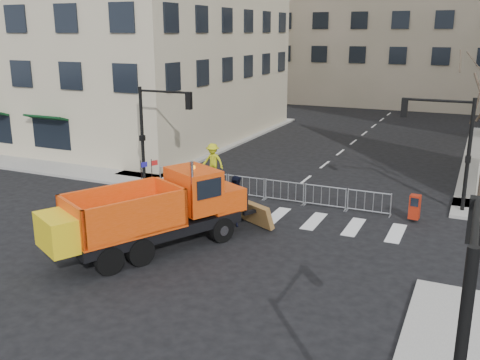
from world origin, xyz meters
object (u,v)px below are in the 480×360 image
at_px(plow_truck, 150,212).
at_px(cop_a, 233,206).
at_px(cop_c, 234,194).
at_px(newspaper_box, 415,207).
at_px(cop_b, 236,197).
at_px(worker, 213,161).

distance_m(plow_truck, cop_a, 4.17).
bearing_deg(cop_c, newspaper_box, 154.16).
height_order(cop_a, cop_b, cop_b).
height_order(cop_a, newspaper_box, cop_a).
bearing_deg(newspaper_box, cop_a, -146.52).
bearing_deg(plow_truck, cop_c, 17.92).
relative_size(cop_a, cop_c, 1.11).
distance_m(cop_b, newspaper_box, 8.02).
bearing_deg(cop_b, newspaper_box, -150.87).
bearing_deg(plow_truck, worker, 40.92).
relative_size(cop_b, newspaper_box, 1.85).
bearing_deg(newspaper_box, cop_b, -153.73).
bearing_deg(worker, newspaper_box, -8.76).
distance_m(cop_c, worker, 5.38).
bearing_deg(cop_c, cop_b, 78.16).
relative_size(cop_c, worker, 0.81).
relative_size(worker, newspaper_box, 1.86).
xyz_separation_m(cop_a, cop_b, (-0.33, 0.97, 0.10)).
relative_size(plow_truck, cop_a, 5.08).
height_order(plow_truck, worker, plow_truck).
height_order(cop_a, worker, worker).
distance_m(cop_a, cop_b, 1.03).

